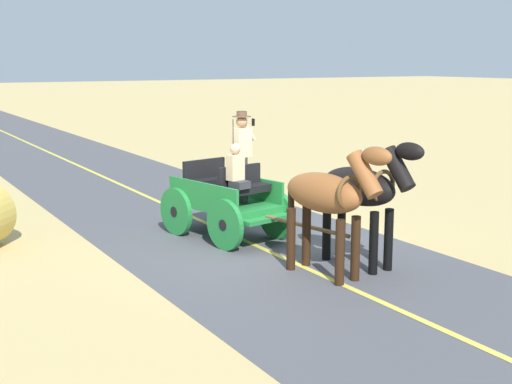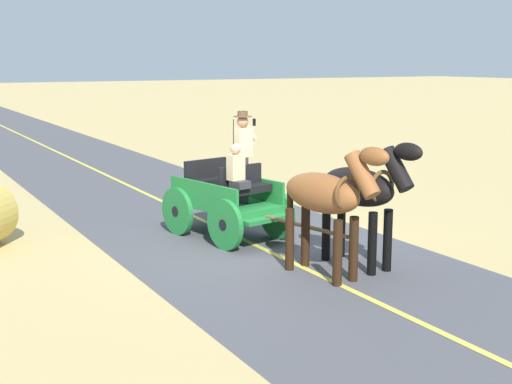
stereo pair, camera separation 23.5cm
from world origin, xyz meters
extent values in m
plane|color=tan|center=(0.00, 0.00, 0.00)|extent=(200.00, 200.00, 0.00)
cube|color=#4C4C51|center=(0.00, 0.00, 0.00)|extent=(5.28, 160.00, 0.01)
cube|color=#DBCC4C|center=(0.00, 0.00, 0.01)|extent=(0.12, 160.00, 0.00)
cube|color=#1E7233|center=(0.16, -0.97, 0.66)|extent=(1.62, 2.40, 0.12)
cube|color=#1E7233|center=(-0.40, -1.09, 0.94)|extent=(0.48, 2.06, 0.44)
cube|color=#1E7233|center=(0.72, -0.86, 0.94)|extent=(0.48, 2.06, 0.44)
cube|color=#1E7233|center=(-0.09, 0.22, 0.56)|extent=(1.11, 0.45, 0.08)
cube|color=#1E7233|center=(0.40, -2.15, 0.48)|extent=(0.75, 0.34, 0.06)
cube|color=black|center=(0.04, -0.38, 1.04)|extent=(1.07, 0.56, 0.14)
cube|color=black|center=(0.07, -0.56, 1.26)|extent=(1.02, 0.28, 0.44)
cube|color=black|center=(0.26, -1.46, 1.04)|extent=(1.07, 0.56, 0.14)
cube|color=black|center=(0.30, -1.63, 1.26)|extent=(1.02, 0.28, 0.44)
cylinder|color=#1E7233|center=(-0.63, -0.35, 0.48)|extent=(0.29, 0.96, 0.96)
cylinder|color=black|center=(-0.63, -0.35, 0.48)|extent=(0.16, 0.23, 0.21)
cylinder|color=#1E7233|center=(0.64, -0.09, 0.48)|extent=(0.29, 0.96, 0.96)
cylinder|color=black|center=(0.64, -0.09, 0.48)|extent=(0.16, 0.23, 0.21)
cylinder|color=#1E7233|center=(-0.32, -1.86, 0.48)|extent=(0.29, 0.96, 0.96)
cylinder|color=black|center=(-0.32, -1.86, 0.48)|extent=(0.16, 0.23, 0.21)
cylinder|color=#1E7233|center=(0.95, -1.60, 0.48)|extent=(0.29, 0.96, 0.96)
cylinder|color=black|center=(0.95, -1.60, 0.48)|extent=(0.16, 0.23, 0.21)
cylinder|color=brown|center=(-0.29, 1.18, 0.61)|extent=(0.47, 1.97, 0.07)
cylinder|color=black|center=(0.33, -0.32, 1.74)|extent=(0.02, 0.02, 1.30)
cylinder|color=#2D2D33|center=(-0.06, -0.68, 1.17)|extent=(0.22, 0.22, 0.90)
cube|color=tan|center=(-0.06, -0.68, 1.90)|extent=(0.38, 0.28, 0.56)
sphere|color=#9E7051|center=(-0.06, -0.68, 2.30)|extent=(0.22, 0.22, 0.22)
cylinder|color=#473323|center=(-0.06, -0.68, 2.40)|extent=(0.36, 0.36, 0.01)
cylinder|color=#473323|center=(-0.06, -0.68, 2.45)|extent=(0.20, 0.20, 0.10)
cylinder|color=tan|center=(-0.24, -0.68, 2.08)|extent=(0.27, 0.13, 0.32)
cube|color=black|center=(-0.30, -0.67, 2.28)|extent=(0.03, 0.07, 0.14)
cube|color=#2D2D33|center=(0.26, -0.21, 1.18)|extent=(0.34, 0.37, 0.14)
cube|color=tan|center=(0.28, -0.33, 1.49)|extent=(0.33, 0.26, 0.48)
sphere|color=tan|center=(0.28, -0.33, 1.84)|extent=(0.20, 0.20, 0.20)
ellipsoid|color=black|center=(-0.87, 1.88, 1.37)|extent=(0.78, 1.62, 0.64)
cylinder|color=black|center=(-1.13, 2.39, 0.53)|extent=(0.15, 0.15, 1.05)
cylinder|color=black|center=(-0.77, 2.44, 0.53)|extent=(0.15, 0.15, 1.05)
cylinder|color=black|center=(-0.97, 1.31, 0.53)|extent=(0.15, 0.15, 1.05)
cylinder|color=black|center=(-0.61, 1.36, 0.53)|extent=(0.15, 0.15, 1.05)
cylinder|color=black|center=(-0.99, 2.71, 1.77)|extent=(0.35, 0.68, 0.73)
ellipsoid|color=black|center=(-1.02, 2.93, 2.07)|extent=(0.30, 0.57, 0.28)
cube|color=black|center=(-0.99, 2.69, 1.81)|extent=(0.13, 0.51, 0.56)
cylinder|color=black|center=(-0.76, 1.14, 1.07)|extent=(0.11, 0.11, 0.70)
torus|color=brown|center=(-0.95, 2.42, 1.45)|extent=(0.55, 0.15, 0.55)
ellipsoid|color=brown|center=(-0.03, 2.05, 1.37)|extent=(0.84, 1.64, 0.64)
cylinder|color=black|center=(-0.31, 2.55, 0.53)|extent=(0.15, 0.15, 1.05)
cylinder|color=black|center=(0.05, 2.62, 0.53)|extent=(0.15, 0.15, 1.05)
cylinder|color=black|center=(-0.10, 1.48, 0.53)|extent=(0.15, 0.15, 1.05)
cylinder|color=black|center=(0.25, 1.55, 0.53)|extent=(0.15, 0.15, 1.05)
cylinder|color=brown|center=(-0.19, 2.88, 1.77)|extent=(0.38, 0.69, 0.73)
ellipsoid|color=brown|center=(-0.23, 3.10, 2.07)|extent=(0.32, 0.57, 0.28)
cube|color=black|center=(-0.18, 2.86, 1.81)|extent=(0.15, 0.50, 0.56)
cylinder|color=black|center=(0.11, 1.32, 1.07)|extent=(0.11, 0.11, 0.70)
torus|color=brown|center=(-0.13, 2.59, 1.45)|extent=(0.55, 0.17, 0.55)
camera|label=1|loc=(6.43, 10.99, 3.47)|focal=48.99mm
camera|label=2|loc=(6.23, 11.11, 3.47)|focal=48.99mm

